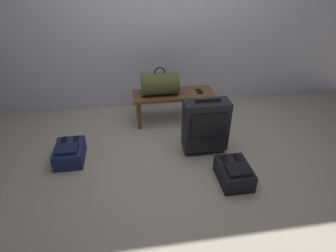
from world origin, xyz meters
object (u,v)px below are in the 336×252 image
suitcase_upright_charcoal (206,125)px  backpack_navy (70,153)px  backpack_dark (234,173)px  duffel_bag_olive (160,84)px  bench (174,97)px  cell_phone (199,91)px

suitcase_upright_charcoal → backpack_navy: 1.43m
backpack_dark → backpack_navy: size_ratio=1.00×
suitcase_upright_charcoal → backpack_dark: suitcase_upright_charcoal is taller
duffel_bag_olive → backpack_navy: duffel_bag_olive is taller
bench → backpack_navy: size_ratio=2.63×
backpack_navy → cell_phone: bearing=22.7°
suitcase_upright_charcoal → backpack_navy: suitcase_upright_charcoal is taller
duffel_bag_olive → backpack_dark: duffel_bag_olive is taller
bench → cell_phone: cell_phone is taller
bench → duffel_bag_olive: bearing=180.0°
bench → backpack_dark: bench is taller
backpack_navy → duffel_bag_olive: bearing=32.1°
backpack_navy → backpack_dark: bearing=-19.5°
cell_phone → bench: bearing=178.1°
duffel_bag_olive → suitcase_upright_charcoal: (0.38, -0.69, -0.20)m
cell_phone → backpack_navy: bearing=-157.3°
duffel_bag_olive → backpack_dark: bearing=-65.8°
suitcase_upright_charcoal → cell_phone: bearing=81.6°
bench → duffel_bag_olive: duffel_bag_olive is taller
duffel_bag_olive → suitcase_upright_charcoal: bearing=-61.1°
backpack_dark → backpack_navy: 1.65m
bench → suitcase_upright_charcoal: size_ratio=1.58×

